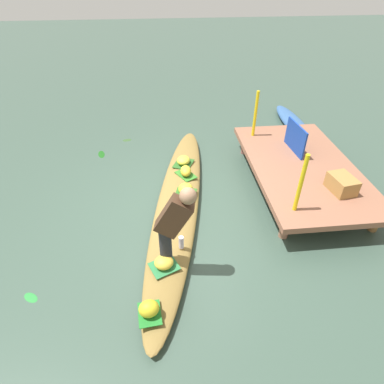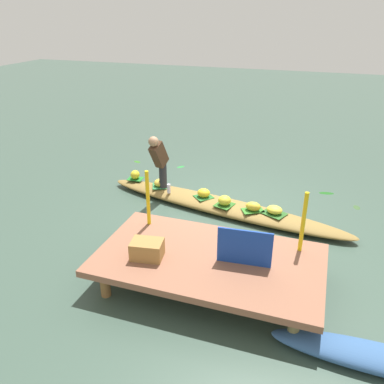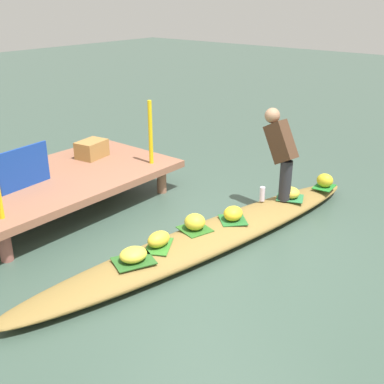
{
  "view_description": "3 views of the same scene",
  "coord_description": "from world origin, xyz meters",
  "px_view_note": "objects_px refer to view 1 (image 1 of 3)",
  "views": [
    {
      "loc": [
        4.17,
        -0.19,
        3.46
      ],
      "look_at": [
        0.03,
        0.23,
        0.33
      ],
      "focal_mm": 29.63,
      "sensor_mm": 36.0,
      "label": 1
    },
    {
      "loc": [
        -1.72,
        6.79,
        3.67
      ],
      "look_at": [
        0.5,
        0.33,
        0.48
      ],
      "focal_mm": 37.1,
      "sensor_mm": 36.0,
      "label": 2
    },
    {
      "loc": [
        -3.99,
        -3.01,
        2.79
      ],
      "look_at": [
        0.41,
        0.6,
        0.4
      ],
      "focal_mm": 44.79,
      "sensor_mm": 36.0,
      "label": 3
    }
  ],
  "objects_px": {
    "banana_bunch_4": "(183,160)",
    "water_bottle": "(181,242)",
    "vendor_person": "(173,222)",
    "produce_crate": "(342,184)",
    "banana_bunch_1": "(175,208)",
    "vendor_boat": "(178,202)",
    "moored_boat": "(295,125)",
    "banana_bunch_2": "(164,262)",
    "banana_bunch_5": "(149,309)",
    "banana_bunch_3": "(186,171)",
    "banana_bunch_0": "(186,189)",
    "market_banner": "(295,138)"
  },
  "relations": [
    {
      "from": "banana_bunch_4",
      "to": "water_bottle",
      "type": "distance_m",
      "value": 2.19
    },
    {
      "from": "vendor_person",
      "to": "produce_crate",
      "type": "bearing_deg",
      "value": 109.64
    },
    {
      "from": "banana_bunch_1",
      "to": "banana_bunch_4",
      "type": "relative_size",
      "value": 0.87
    },
    {
      "from": "vendor_boat",
      "to": "moored_boat",
      "type": "xyz_separation_m",
      "value": [
        -2.71,
        3.06,
        0.0
      ]
    },
    {
      "from": "produce_crate",
      "to": "banana_bunch_1",
      "type": "bearing_deg",
      "value": -90.29
    },
    {
      "from": "banana_bunch_2",
      "to": "banana_bunch_5",
      "type": "xyz_separation_m",
      "value": [
        0.66,
        -0.19,
        0.02
      ]
    },
    {
      "from": "banana_bunch_2",
      "to": "produce_crate",
      "type": "height_order",
      "value": "produce_crate"
    },
    {
      "from": "banana_bunch_3",
      "to": "vendor_person",
      "type": "xyz_separation_m",
      "value": [
        2.02,
        -0.32,
        0.6
      ]
    },
    {
      "from": "moored_boat",
      "to": "banana_bunch_4",
      "type": "bearing_deg",
      "value": -60.25
    },
    {
      "from": "banana_bunch_0",
      "to": "vendor_person",
      "type": "bearing_deg",
      "value": -10.31
    },
    {
      "from": "moored_boat",
      "to": "water_bottle",
      "type": "distance_m",
      "value": 4.93
    },
    {
      "from": "banana_bunch_1",
      "to": "banana_bunch_2",
      "type": "relative_size",
      "value": 1.02
    },
    {
      "from": "vendor_boat",
      "to": "banana_bunch_1",
      "type": "relative_size",
      "value": 20.31
    },
    {
      "from": "moored_boat",
      "to": "produce_crate",
      "type": "bearing_deg",
      "value": -9.37
    },
    {
      "from": "banana_bunch_2",
      "to": "banana_bunch_4",
      "type": "bearing_deg",
      "value": 169.71
    },
    {
      "from": "moored_boat",
      "to": "banana_bunch_5",
      "type": "height_order",
      "value": "banana_bunch_5"
    },
    {
      "from": "moored_boat",
      "to": "banana_bunch_4",
      "type": "distance_m",
      "value": 3.33
    },
    {
      "from": "banana_bunch_4",
      "to": "banana_bunch_2",
      "type": "bearing_deg",
      "value": -10.29
    },
    {
      "from": "banana_bunch_0",
      "to": "water_bottle",
      "type": "distance_m",
      "value": 1.23
    },
    {
      "from": "market_banner",
      "to": "vendor_person",
      "type": "bearing_deg",
      "value": -51.13
    },
    {
      "from": "vendor_person",
      "to": "market_banner",
      "type": "height_order",
      "value": "vendor_person"
    },
    {
      "from": "banana_bunch_1",
      "to": "produce_crate",
      "type": "relative_size",
      "value": 0.58
    },
    {
      "from": "moored_boat",
      "to": "vendor_person",
      "type": "relative_size",
      "value": 2.1
    },
    {
      "from": "water_bottle",
      "to": "vendor_boat",
      "type": "bearing_deg",
      "value": 178.65
    },
    {
      "from": "banana_bunch_0",
      "to": "produce_crate",
      "type": "height_order",
      "value": "produce_crate"
    },
    {
      "from": "banana_bunch_3",
      "to": "market_banner",
      "type": "distance_m",
      "value": 2.14
    },
    {
      "from": "produce_crate",
      "to": "banana_bunch_4",
      "type": "bearing_deg",
      "value": -121.54
    },
    {
      "from": "water_bottle",
      "to": "banana_bunch_0",
      "type": "bearing_deg",
      "value": 172.3
    },
    {
      "from": "banana_bunch_5",
      "to": "water_bottle",
      "type": "relative_size",
      "value": 1.19
    },
    {
      "from": "banana_bunch_3",
      "to": "banana_bunch_4",
      "type": "relative_size",
      "value": 0.97
    },
    {
      "from": "banana_bunch_3",
      "to": "banana_bunch_4",
      "type": "bearing_deg",
      "value": -178.25
    },
    {
      "from": "vendor_boat",
      "to": "produce_crate",
      "type": "distance_m",
      "value": 2.63
    },
    {
      "from": "moored_boat",
      "to": "banana_bunch_2",
      "type": "bearing_deg",
      "value": -38.9
    },
    {
      "from": "banana_bunch_3",
      "to": "water_bottle",
      "type": "relative_size",
      "value": 1.46
    },
    {
      "from": "vendor_boat",
      "to": "banana_bunch_5",
      "type": "xyz_separation_m",
      "value": [
        2.1,
        -0.46,
        0.21
      ]
    },
    {
      "from": "produce_crate",
      "to": "banana_bunch_0",
      "type": "bearing_deg",
      "value": -101.66
    },
    {
      "from": "banana_bunch_2",
      "to": "water_bottle",
      "type": "distance_m",
      "value": 0.4
    },
    {
      "from": "banana_bunch_3",
      "to": "banana_bunch_5",
      "type": "distance_m",
      "value": 2.84
    },
    {
      "from": "moored_boat",
      "to": "banana_bunch_1",
      "type": "bearing_deg",
      "value": -45.37
    },
    {
      "from": "banana_bunch_2",
      "to": "vendor_person",
      "type": "xyz_separation_m",
      "value": [
        -0.08,
        0.15,
        0.6
      ]
    },
    {
      "from": "vendor_person",
      "to": "produce_crate",
      "type": "relative_size",
      "value": 2.72
    },
    {
      "from": "moored_boat",
      "to": "banana_bunch_3",
      "type": "height_order",
      "value": "banana_bunch_3"
    },
    {
      "from": "vendor_boat",
      "to": "banana_bunch_2",
      "type": "height_order",
      "value": "banana_bunch_2"
    },
    {
      "from": "banana_bunch_3",
      "to": "produce_crate",
      "type": "height_order",
      "value": "produce_crate"
    },
    {
      "from": "banana_bunch_1",
      "to": "banana_bunch_3",
      "type": "xyz_separation_m",
      "value": [
        -1.05,
        0.26,
        -0.0
      ]
    },
    {
      "from": "banana_bunch_3",
      "to": "vendor_person",
      "type": "bearing_deg",
      "value": -8.89
    },
    {
      "from": "banana_bunch_4",
      "to": "banana_bunch_3",
      "type": "bearing_deg",
      "value": 1.75
    },
    {
      "from": "banana_bunch_4",
      "to": "banana_bunch_0",
      "type": "bearing_deg",
      "value": -2.34
    },
    {
      "from": "vendor_boat",
      "to": "banana_bunch_1",
      "type": "xyz_separation_m",
      "value": [
        0.39,
        -0.07,
        0.2
      ]
    },
    {
      "from": "banana_bunch_0",
      "to": "market_banner",
      "type": "relative_size",
      "value": 0.33
    }
  ]
}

